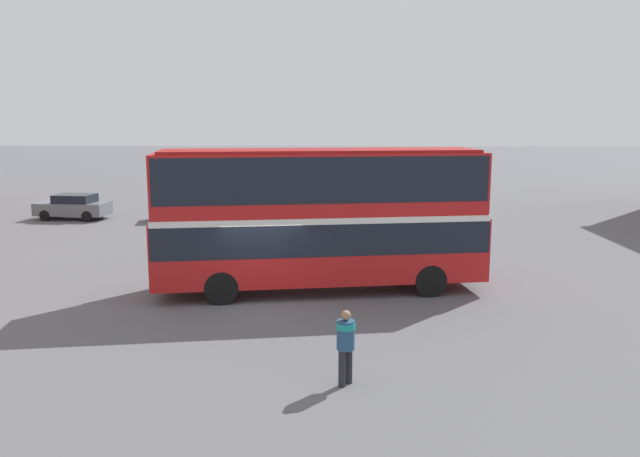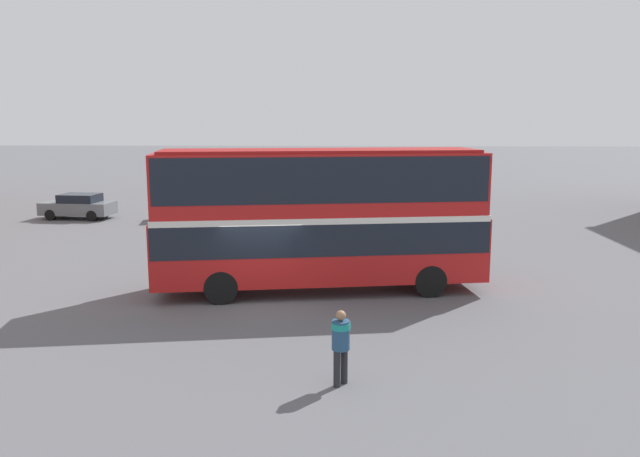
{
  "view_description": "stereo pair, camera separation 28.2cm",
  "coord_description": "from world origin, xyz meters",
  "px_view_note": "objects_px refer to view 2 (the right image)",
  "views": [
    {
      "loc": [
        2.32,
        -18.93,
        5.68
      ],
      "look_at": [
        1.73,
        1.4,
        2.14
      ],
      "focal_mm": 35.0,
      "sensor_mm": 36.0,
      "label": 1
    },
    {
      "loc": [
        2.6,
        -18.92,
        5.68
      ],
      "look_at": [
        1.73,
        1.4,
        2.14
      ],
      "focal_mm": 35.0,
      "sensor_mm": 36.0,
      "label": 2
    }
  ],
  "objects_px": {
    "parked_car_kerb_near": "(192,207)",
    "double_decker_bus": "(320,211)",
    "pedestrian_foreground": "(341,340)",
    "parked_car_kerb_far": "(78,206)"
  },
  "relations": [
    {
      "from": "pedestrian_foreground",
      "to": "parked_car_kerb_near",
      "type": "relative_size",
      "value": 0.4
    },
    {
      "from": "parked_car_kerb_near",
      "to": "parked_car_kerb_far",
      "type": "xyz_separation_m",
      "value": [
        -6.72,
        0.18,
        -0.01
      ]
    },
    {
      "from": "parked_car_kerb_near",
      "to": "pedestrian_foreground",
      "type": "bearing_deg",
      "value": 100.69
    },
    {
      "from": "double_decker_bus",
      "to": "parked_car_kerb_near",
      "type": "height_order",
      "value": "double_decker_bus"
    },
    {
      "from": "pedestrian_foreground",
      "to": "double_decker_bus",
      "type": "bearing_deg",
      "value": -46.44
    },
    {
      "from": "double_decker_bus",
      "to": "parked_car_kerb_near",
      "type": "bearing_deg",
      "value": 109.22
    },
    {
      "from": "pedestrian_foreground",
      "to": "parked_car_kerb_far",
      "type": "xyz_separation_m",
      "value": [
        -15.49,
        22.52,
        -0.29
      ]
    },
    {
      "from": "double_decker_bus",
      "to": "pedestrian_foreground",
      "type": "bearing_deg",
      "value": -93.38
    },
    {
      "from": "pedestrian_foreground",
      "to": "parked_car_kerb_far",
      "type": "bearing_deg",
      "value": -17.73
    },
    {
      "from": "parked_car_kerb_near",
      "to": "double_decker_bus",
      "type": "bearing_deg",
      "value": 107.66
    }
  ]
}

